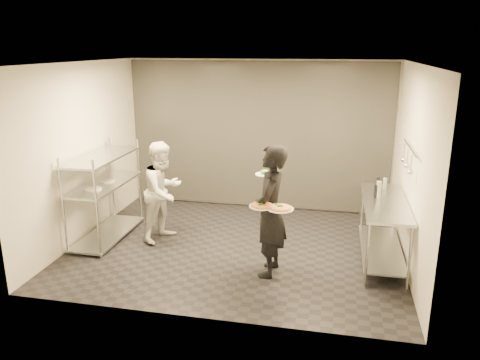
% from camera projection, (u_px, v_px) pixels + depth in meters
% --- Properties ---
extents(room_shell, '(5.00, 4.00, 2.80)m').
position_uv_depth(room_shell, '(250.00, 144.00, 8.02)').
color(room_shell, black).
rests_on(room_shell, ground).
extents(pass_rack, '(0.60, 1.60, 1.50)m').
position_uv_depth(pass_rack, '(105.00, 192.00, 7.51)').
color(pass_rack, '#AFB2B6').
rests_on(pass_rack, ground).
extents(prep_counter, '(0.60, 1.80, 0.92)m').
position_uv_depth(prep_counter, '(384.00, 220.00, 6.70)').
color(prep_counter, '#AFB2B6').
rests_on(prep_counter, ground).
extents(utensil_rail, '(0.07, 1.20, 0.31)m').
position_uv_depth(utensil_rail, '(408.00, 159.00, 6.40)').
color(utensil_rail, '#AFB2B6').
rests_on(utensil_rail, room_shell).
extents(waiter, '(0.48, 0.69, 1.81)m').
position_uv_depth(waiter, '(270.00, 211.00, 6.24)').
color(waiter, black).
rests_on(waiter, ground).
extents(chef, '(0.84, 0.94, 1.61)m').
position_uv_depth(chef, '(163.00, 191.00, 7.43)').
color(chef, silver).
rests_on(chef, ground).
extents(pizza_plate_near, '(0.33, 0.33, 0.05)m').
position_uv_depth(pizza_plate_near, '(262.00, 206.00, 5.99)').
color(pizza_plate_near, silver).
rests_on(pizza_plate_near, waiter).
extents(pizza_plate_far, '(0.34, 0.34, 0.05)m').
position_uv_depth(pizza_plate_far, '(280.00, 208.00, 5.92)').
color(pizza_plate_far, silver).
rests_on(pizza_plate_far, waiter).
extents(salad_plate, '(0.26, 0.26, 0.07)m').
position_uv_depth(salad_plate, '(265.00, 173.00, 6.39)').
color(salad_plate, silver).
rests_on(salad_plate, waiter).
extents(pos_monitor, '(0.07, 0.28, 0.20)m').
position_uv_depth(pos_monitor, '(376.00, 189.00, 6.82)').
color(pos_monitor, black).
rests_on(pos_monitor, prep_counter).
extents(bottle_green, '(0.07, 0.07, 0.25)m').
position_uv_depth(bottle_green, '(379.00, 190.00, 6.70)').
color(bottle_green, gray).
rests_on(bottle_green, prep_counter).
extents(bottle_clear, '(0.05, 0.05, 0.18)m').
position_uv_depth(bottle_clear, '(385.00, 184.00, 7.11)').
color(bottle_clear, gray).
rests_on(bottle_clear, prep_counter).
extents(bottle_dark, '(0.06, 0.06, 0.20)m').
position_uv_depth(bottle_dark, '(378.00, 184.00, 7.05)').
color(bottle_dark, black).
rests_on(bottle_dark, prep_counter).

